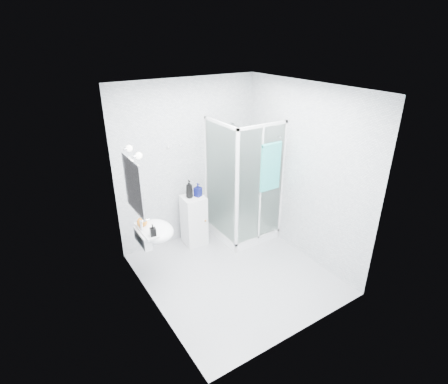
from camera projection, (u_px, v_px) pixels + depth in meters
room at (235, 192)px, 4.51m from camera, size 2.40×2.60×2.60m
shower_enclosure at (242, 213)px, 5.78m from camera, size 0.90×0.95×2.00m
wall_basin at (154, 232)px, 4.58m from camera, size 0.46×0.56×0.35m
mirror at (133, 186)px, 4.19m from camera, size 0.02×0.60×0.70m
vanity_lights at (133, 152)px, 4.03m from camera, size 0.10×0.40×0.08m
wall_hooks at (174, 147)px, 5.21m from camera, size 0.23×0.06×0.03m
storage_cabinet at (194, 220)px, 5.63m from camera, size 0.36×0.38×0.83m
hand_towel at (271, 166)px, 5.20m from camera, size 0.35×0.05×0.75m
shampoo_bottle_a at (189, 189)px, 5.38m from camera, size 0.13×0.13×0.29m
shampoo_bottle_b at (198, 190)px, 5.44m from camera, size 0.13×0.13×0.22m
soap_dispenser_orange at (142, 220)px, 4.54m from camera, size 0.18×0.18×0.18m
soap_dispenser_black at (153, 230)px, 4.34m from camera, size 0.08×0.08×0.16m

